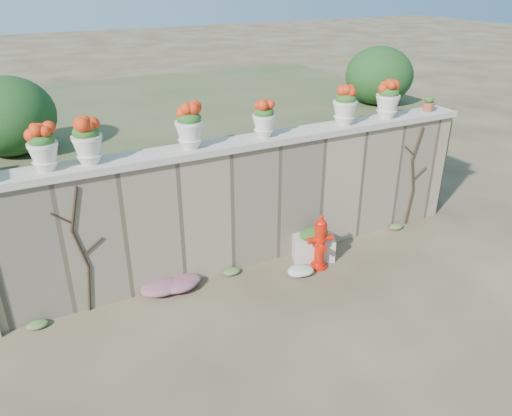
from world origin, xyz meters
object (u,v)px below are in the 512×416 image
planter_box (313,244)px  terracotta_pot (428,104)px  fire_hydrant (320,242)px  urn_pot_0 (43,148)px

planter_box → terracotta_pot: (2.64, 0.45, 1.96)m
fire_hydrant → planter_box: 0.39m
urn_pot_0 → terracotta_pot: 6.47m
planter_box → terracotta_pot: bearing=33.1°
planter_box → terracotta_pot: terracotta_pot is taller
fire_hydrant → terracotta_pot: (2.72, 0.76, 1.75)m
fire_hydrant → urn_pot_0: 4.27m
planter_box → urn_pot_0: (-3.83, 0.45, 2.13)m
planter_box → urn_pot_0: bearing=-163.4°
fire_hydrant → urn_pot_0: urn_pot_0 is taller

